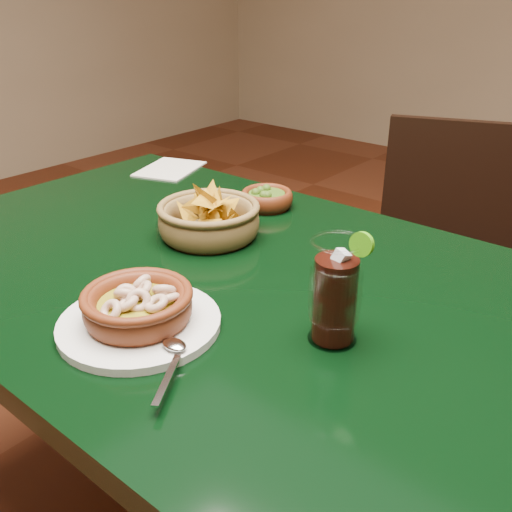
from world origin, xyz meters
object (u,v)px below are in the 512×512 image
Objects in this scene: shrimp_plate at (138,309)px; chip_basket at (209,219)px; dining_chair at (445,281)px; cola_drink at (335,293)px; dining_table at (204,309)px.

chip_basket reaches higher than shrimp_plate.
dining_chair reaches higher than shrimp_plate.
shrimp_plate is at bearing -96.36° from dining_chair.
shrimp_plate is 1.23× the size of chip_basket.
cola_drink reaches higher than shrimp_plate.
chip_basket is 1.34× the size of cola_drink.
chip_basket is (-0.15, 0.29, 0.01)m from shrimp_plate.
chip_basket is at bearing 126.60° from dining_table.
dining_chair is (0.18, 0.70, -0.17)m from dining_table.
shrimp_plate is at bearing -63.51° from chip_basket.
chip_basket reaches higher than dining_table.
shrimp_plate is at bearing -146.33° from cola_drink.
dining_chair is 3.89× the size of chip_basket.
shrimp_plate is (0.08, -0.21, 0.13)m from dining_table.
cola_drink reaches higher than dining_chair.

